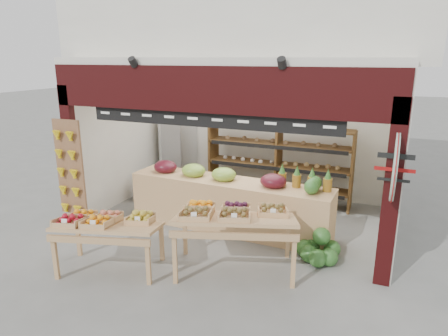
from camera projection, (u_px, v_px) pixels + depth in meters
ground at (230, 225)px, 7.67m from camera, size 60.00×60.00×0.00m
shop_structure at (260, 16)px, 8.05m from camera, size 6.36×5.12×5.40m
banana_board at (69, 170)px, 7.34m from camera, size 0.60×0.15×1.80m
gift_sign at (395, 167)px, 5.17m from camera, size 0.04×0.93×0.92m
back_shelving at (279, 149)px, 8.68m from camera, size 3.18×0.52×1.95m
refrigerator at (178, 151)px, 9.89m from camera, size 0.75×0.75×1.72m
cardboard_stack at (156, 190)px, 8.93m from camera, size 1.04×0.79×0.68m
mid_counter at (228, 203)px, 7.40m from camera, size 3.82×0.91×1.18m
display_table_left at (103, 223)px, 5.94m from camera, size 1.67×1.22×0.97m
display_table_right at (230, 215)px, 5.88m from camera, size 2.00×1.50×1.11m
watermelon_pile at (318, 250)px, 6.32m from camera, size 0.69×0.69×0.54m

